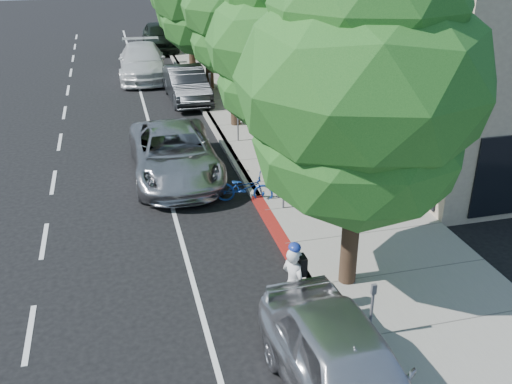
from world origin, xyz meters
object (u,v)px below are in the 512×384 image
object	(u,v)px
street_tree_0	(362,85)
near_car_a	(346,371)
street_tree_2	(234,9)
cyclist	(294,283)
white_pickup	(142,62)
dark_suv_far	(160,36)
pedestrian	(295,91)
bicycle	(244,188)
street_tree_1	(278,44)
silver_suv	(174,153)
dark_sedan	(187,85)

from	to	relation	value
street_tree_0	near_car_a	distance (m)	5.53
street_tree_0	street_tree_2	size ratio (longest dim) A/B	1.04
street_tree_0	cyclist	distance (m)	4.35
cyclist	white_pickup	world-z (taller)	white_pickup
dark_suv_far	pedestrian	xyz separation A→B (m)	(4.50, -15.75, 0.05)
cyclist	dark_suv_far	xyz separation A→B (m)	(0.20, 30.09, 0.06)
bicycle	street_tree_1	bearing A→B (deg)	-32.77
near_car_a	dark_suv_far	bearing A→B (deg)	86.59
dark_suv_far	street_tree_0	bearing A→B (deg)	-86.28
bicycle	white_pickup	distance (m)	16.86
bicycle	near_car_a	size ratio (longest dim) A/B	0.37
street_tree_0	dark_suv_far	distance (m)	29.57
street_tree_0	white_pickup	distance (m)	22.33
street_tree_1	bicycle	bearing A→B (deg)	-142.43
street_tree_2	cyclist	size ratio (longest dim) A/B	4.41
cyclist	bicycle	world-z (taller)	cyclist
cyclist	pedestrian	distance (m)	15.09
silver_suv	bicycle	bearing A→B (deg)	-53.99
street_tree_2	silver_suv	world-z (taller)	street_tree_2
street_tree_0	dark_suv_far	bearing A→B (deg)	92.74
street_tree_2	cyclist	xyz separation A→B (m)	(-1.60, -12.81, -3.95)
street_tree_0	street_tree_2	bearing A→B (deg)	90.00
street_tree_0	street_tree_2	distance (m)	12.00
dark_sedan	street_tree_2	bearing A→B (deg)	-74.35
street_tree_0	bicycle	size ratio (longest dim) A/B	4.46
street_tree_2	dark_sedan	world-z (taller)	street_tree_2
street_tree_2	dark_sedan	size ratio (longest dim) A/B	1.56
street_tree_2	street_tree_0	bearing A→B (deg)	-90.00
street_tree_2	silver_suv	xyz separation A→B (m)	(-3.10, -4.50, -3.99)
cyclist	bicycle	size ratio (longest dim) A/B	0.97
bicycle	near_car_a	distance (m)	8.51
street_tree_0	dark_sedan	size ratio (longest dim) A/B	1.63
street_tree_0	white_pickup	xyz separation A→B (m)	(-3.10, 21.76, -3.94)
near_car_a	dark_sedan	bearing A→B (deg)	86.45
street_tree_2	bicycle	bearing A→B (deg)	-100.52
silver_suv	cyclist	bearing A→B (deg)	-79.52
street_tree_1	pedestrian	bearing A→B (deg)	67.61
silver_suv	near_car_a	bearing A→B (deg)	-81.63
pedestrian	bicycle	bearing A→B (deg)	46.87
white_pickup	street_tree_1	bearing A→B (deg)	-75.97
cyclist	pedestrian	size ratio (longest dim) A/B	1.05
bicycle	dark_sedan	xyz separation A→B (m)	(-0.10, 11.50, 0.33)
street_tree_0	silver_suv	bearing A→B (deg)	112.46
street_tree_2	silver_suv	size ratio (longest dim) A/B	1.28
street_tree_1	white_pickup	world-z (taller)	street_tree_1
cyclist	near_car_a	world-z (taller)	cyclist
dark_sedan	street_tree_0	bearing A→B (deg)	-86.79
silver_suv	white_pickup	xyz separation A→B (m)	(0.00, 14.26, 0.07)
street_tree_1	silver_suv	size ratio (longest dim) A/B	1.23
street_tree_2	dark_sedan	xyz separation A→B (m)	(-1.40, 4.50, -4.01)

